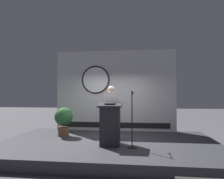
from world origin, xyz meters
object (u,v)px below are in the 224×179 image
object	(u,v)px
podium	(110,124)
potted_plant	(64,119)
speaker_person	(111,113)
microphone_stand	(132,127)

from	to	relation	value
podium	potted_plant	distance (m)	2.04
speaker_person	potted_plant	size ratio (longest dim) A/B	1.72
podium	microphone_stand	bearing A→B (deg)	-8.91
podium	potted_plant	xyz separation A→B (m)	(-1.72, 1.10, -0.00)
podium	potted_plant	bearing A→B (deg)	147.36
podium	speaker_person	size ratio (longest dim) A/B	0.72
podium	speaker_person	bearing A→B (deg)	93.32
podium	potted_plant	size ratio (longest dim) A/B	1.24
microphone_stand	speaker_person	bearing A→B (deg)	137.36
speaker_person	potted_plant	xyz separation A→B (m)	(-1.69, 0.62, -0.26)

